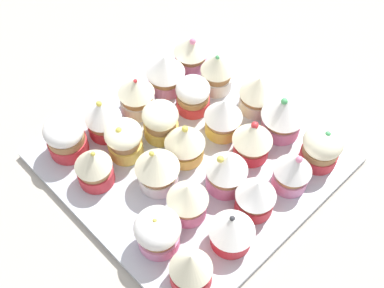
# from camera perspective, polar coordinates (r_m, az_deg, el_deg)

# --- Properties ---
(ground_plane) EXTENTS (1.80, 1.80, 0.03)m
(ground_plane) POSITION_cam_1_polar(r_m,az_deg,el_deg) (0.83, 0.00, -2.22)
(ground_plane) COLOR #B2A899
(baking_tray) EXTENTS (0.38, 0.38, 0.01)m
(baking_tray) POSITION_cam_1_polar(r_m,az_deg,el_deg) (0.81, 0.00, -1.43)
(baking_tray) COLOR silver
(baking_tray) RESTS_ON ground_plane
(cupcake_0) EXTENTS (0.06, 0.06, 0.07)m
(cupcake_0) POSITION_cam_1_polar(r_m,az_deg,el_deg) (0.90, -0.13, 9.93)
(cupcake_0) COLOR pink
(cupcake_0) RESTS_ON baking_tray
(cupcake_1) EXTENTS (0.07, 0.07, 0.07)m
(cupcake_1) POSITION_cam_1_polar(r_m,az_deg,el_deg) (0.86, -2.94, 7.92)
(cupcake_1) COLOR pink
(cupcake_1) RESTS_ON baking_tray
(cupcake_2) EXTENTS (0.06, 0.06, 0.07)m
(cupcake_2) POSITION_cam_1_polar(r_m,az_deg,el_deg) (0.84, -6.05, 5.45)
(cupcake_2) COLOR white
(cupcake_2) RESTS_ON baking_tray
(cupcake_3) EXTENTS (0.06, 0.06, 0.07)m
(cupcake_3) POSITION_cam_1_polar(r_m,az_deg,el_deg) (0.82, -9.70, 2.88)
(cupcake_3) COLOR #D1333D
(cupcake_3) RESTS_ON baking_tray
(cupcake_4) EXTENTS (0.06, 0.06, 0.07)m
(cupcake_4) POSITION_cam_1_polar(r_m,az_deg,el_deg) (0.81, -13.69, 0.80)
(cupcake_4) COLOR #D1333D
(cupcake_4) RESTS_ON baking_tray
(cupcake_5) EXTENTS (0.05, 0.05, 0.08)m
(cupcake_5) POSITION_cam_1_polar(r_m,az_deg,el_deg) (0.86, 2.75, 8.02)
(cupcake_5) COLOR white
(cupcake_5) RESTS_ON baking_tray
(cupcake_6) EXTENTS (0.06, 0.06, 0.06)m
(cupcake_6) POSITION_cam_1_polar(r_m,az_deg,el_deg) (0.84, 0.10, 5.42)
(cupcake_6) COLOR #D1333D
(cupcake_6) RESTS_ON baking_tray
(cupcake_7) EXTENTS (0.06, 0.06, 0.07)m
(cupcake_7) POSITION_cam_1_polar(r_m,az_deg,el_deg) (0.81, -3.46, 2.55)
(cupcake_7) COLOR #EFC651
(cupcake_7) RESTS_ON baking_tray
(cupcake_8) EXTENTS (0.06, 0.06, 0.07)m
(cupcake_8) POSITION_cam_1_polar(r_m,az_deg,el_deg) (0.79, -7.42, 0.47)
(cupcake_8) COLOR #EFC651
(cupcake_8) RESTS_ON baking_tray
(cupcake_9) EXTENTS (0.06, 0.06, 0.08)m
(cupcake_9) POSITION_cam_1_polar(r_m,az_deg,el_deg) (0.77, -10.73, -2.38)
(cupcake_9) COLOR #D1333D
(cupcake_9) RESTS_ON baking_tray
(cupcake_10) EXTENTS (0.06, 0.06, 0.07)m
(cupcake_10) POSITION_cam_1_polar(r_m,az_deg,el_deg) (0.84, 7.20, 5.57)
(cupcake_10) COLOR white
(cupcake_10) RESTS_ON baking_tray
(cupcake_11) EXTENTS (0.06, 0.06, 0.07)m
(cupcake_11) POSITION_cam_1_polar(r_m,az_deg,el_deg) (0.80, 3.61, 2.99)
(cupcake_11) COLOR #EFC651
(cupcake_11) RESTS_ON baking_tray
(cupcake_12) EXTENTS (0.06, 0.06, 0.07)m
(cupcake_12) POSITION_cam_1_polar(r_m,az_deg,el_deg) (0.78, -0.79, 0.23)
(cupcake_12) COLOR #EFC651
(cupcake_12) RESTS_ON baking_tray
(cupcake_13) EXTENTS (0.07, 0.07, 0.08)m
(cupcake_13) POSITION_cam_1_polar(r_m,az_deg,el_deg) (0.75, -3.84, -2.62)
(cupcake_13) COLOR white
(cupcake_13) RESTS_ON baking_tray
(cupcake_14) EXTENTS (0.07, 0.07, 0.08)m
(cupcake_14) POSITION_cam_1_polar(r_m,az_deg,el_deg) (0.81, 9.97, 3.19)
(cupcake_14) COLOR pink
(cupcake_14) RESTS_ON baking_tray
(cupcake_15) EXTENTS (0.06, 0.06, 0.07)m
(cupcake_15) POSITION_cam_1_polar(r_m,az_deg,el_deg) (0.78, 6.64, 0.46)
(cupcake_15) COLOR #D1333D
(cupcake_15) RESTS_ON baking_tray
(cupcake_16) EXTENTS (0.06, 0.06, 0.08)m
(cupcake_16) POSITION_cam_1_polar(r_m,az_deg,el_deg) (0.75, 3.57, -3.09)
(cupcake_16) COLOR pink
(cupcake_16) RESTS_ON baking_tray
(cupcake_17) EXTENTS (0.06, 0.06, 0.07)m
(cupcake_17) POSITION_cam_1_polar(r_m,az_deg,el_deg) (0.73, -0.48, -6.07)
(cupcake_17) COLOR pink
(cupcake_17) RESTS_ON baking_tray
(cupcake_18) EXTENTS (0.06, 0.06, 0.07)m
(cupcake_18) POSITION_cam_1_polar(r_m,az_deg,el_deg) (0.71, -3.75, -9.54)
(cupcake_18) COLOR pink
(cupcake_18) RESTS_ON baking_tray
(cupcake_19) EXTENTS (0.06, 0.06, 0.07)m
(cupcake_19) POSITION_cam_1_polar(r_m,az_deg,el_deg) (0.80, 14.01, -0.33)
(cupcake_19) COLOR #D1333D
(cupcake_19) RESTS_ON baking_tray
(cupcake_20) EXTENTS (0.06, 0.06, 0.07)m
(cupcake_20) POSITION_cam_1_polar(r_m,az_deg,el_deg) (0.76, 10.96, -2.84)
(cupcake_20) COLOR pink
(cupcake_20) RESTS_ON baking_tray
(cupcake_21) EXTENTS (0.06, 0.06, 0.07)m
(cupcake_21) POSITION_cam_1_polar(r_m,az_deg,el_deg) (0.74, 7.23, -5.39)
(cupcake_21) COLOR #D1333D
(cupcake_21) RESTS_ON baking_tray
(cupcake_22) EXTENTS (0.06, 0.06, 0.07)m
(cupcake_22) POSITION_cam_1_polar(r_m,az_deg,el_deg) (0.71, 4.40, -9.39)
(cupcake_22) COLOR #D1333D
(cupcake_22) RESTS_ON baking_tray
(cupcake_23) EXTENTS (0.06, 0.06, 0.08)m
(cupcake_23) POSITION_cam_1_polar(r_m,az_deg,el_deg) (0.68, -0.12, -13.43)
(cupcake_23) COLOR #D1333D
(cupcake_23) RESTS_ON baking_tray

